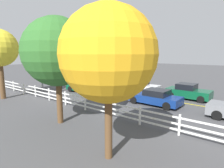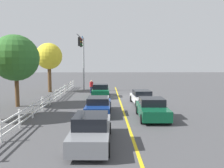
# 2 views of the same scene
# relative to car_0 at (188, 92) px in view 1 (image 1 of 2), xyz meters

# --- Properties ---
(ground_plane) EXTENTS (120.00, 120.00, 0.00)m
(ground_plane) POSITION_rel_car_0_xyz_m (9.24, 1.86, -0.69)
(ground_plane) COLOR #444447
(lane_center_stripe) EXTENTS (28.00, 0.16, 0.01)m
(lane_center_stripe) POSITION_rel_car_0_xyz_m (5.24, 1.86, -0.68)
(lane_center_stripe) COLOR gold
(lane_center_stripe) RESTS_ON ground_plane
(signal_assembly) EXTENTS (6.38, 0.38, 7.35)m
(signal_assembly) POSITION_rel_car_0_xyz_m (12.77, 6.33, 4.44)
(signal_assembly) COLOR gray
(signal_assembly) RESTS_ON ground_plane
(car_0) EXTENTS (3.98, 2.08, 1.45)m
(car_0) POSITION_rel_car_0_xyz_m (0.00, 0.00, 0.00)
(car_0) COLOR #0C4C2D
(car_0) RESTS_ON ground_plane
(car_1) EXTENTS (4.33, 2.01, 1.50)m
(car_1) POSITION_rel_car_0_xyz_m (9.84, 3.94, 0.02)
(car_1) COLOR #0C4C2D
(car_1) RESTS_ON ground_plane
(car_3) EXTENTS (4.26, 2.01, 1.32)m
(car_3) POSITION_rel_car_0_xyz_m (5.25, -0.16, -0.05)
(car_3) COLOR silver
(car_3) RESTS_ON ground_plane
(car_4) EXTENTS (4.42, 2.02, 1.32)m
(car_4) POSITION_rel_car_0_xyz_m (1.58, 3.86, -0.05)
(car_4) COLOR navy
(car_4) RESTS_ON ground_plane
(pedestrian) EXTENTS (0.42, 0.48, 1.69)m
(pedestrian) POSITION_rel_car_0_xyz_m (12.59, 5.18, 0.24)
(pedestrian) COLOR #191E3F
(pedestrian) RESTS_ON ground_plane
(white_rail_fence) EXTENTS (26.10, 0.10, 1.15)m
(white_rail_fence) POSITION_rel_car_0_xyz_m (6.24, 8.54, -0.08)
(white_rail_fence) COLOR white
(white_rail_fence) RESTS_ON ground_plane
(tree_0) EXTENTS (4.09, 4.09, 6.42)m
(tree_0) POSITION_rel_car_0_xyz_m (4.43, 11.28, 3.67)
(tree_0) COLOR brown
(tree_0) RESTS_ON ground_plane
(tree_1) EXTENTS (3.76, 3.76, 6.13)m
(tree_1) POSITION_rel_car_0_xyz_m (-0.43, 12.47, 3.55)
(tree_1) COLOR brown
(tree_1) RESTS_ON ground_plane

